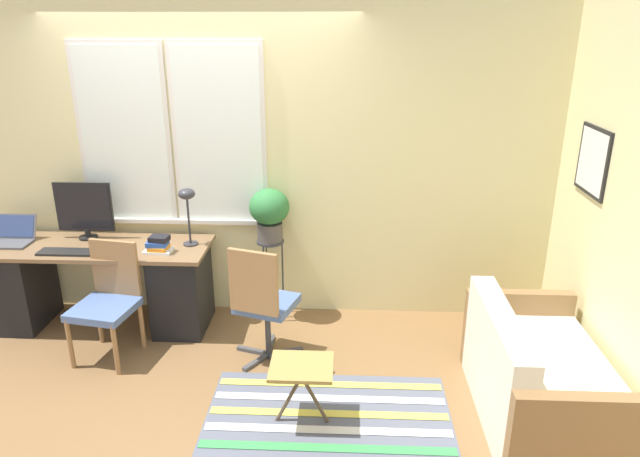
{
  "coord_description": "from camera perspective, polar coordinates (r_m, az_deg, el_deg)",
  "views": [
    {
      "loc": [
        1.14,
        -3.89,
        2.43
      ],
      "look_at": [
        0.95,
        0.15,
        0.96
      ],
      "focal_mm": 32.0,
      "sensor_mm": 36.0,
      "label": 1
    }
  ],
  "objects": [
    {
      "name": "wall_right_with_picture",
      "position": [
        4.41,
        26.02,
        3.76
      ],
      "size": [
        0.08,
        9.0,
        2.7
      ],
      "color": "beige",
      "rests_on": "ground_plane"
    },
    {
      "name": "desk_lamp",
      "position": [
        4.64,
        -13.15,
        2.74
      ],
      "size": [
        0.13,
        0.13,
        0.47
      ],
      "color": "#2D2D33",
      "rests_on": "desk"
    },
    {
      "name": "keyboard",
      "position": [
        4.89,
        -24.03,
        -2.16
      ],
      "size": [
        0.43,
        0.15,
        0.02
      ],
      "color": "black",
      "rests_on": "desk"
    },
    {
      "name": "monitor",
      "position": [
        5.08,
        -22.5,
        1.78
      ],
      "size": [
        0.47,
        0.15,
        0.48
      ],
      "color": "black",
      "rests_on": "desk"
    },
    {
      "name": "book_stack",
      "position": [
        4.64,
        -15.86,
        -1.6
      ],
      "size": [
        0.22,
        0.15,
        0.14
      ],
      "color": "white",
      "rests_on": "desk"
    },
    {
      "name": "office_chair_swivel",
      "position": [
        4.22,
        -5.76,
        -7.32
      ],
      "size": [
        0.53,
        0.54,
        0.95
      ],
      "rotation": [
        0.0,
        0.0,
        2.84
      ],
      "color": "#47474C",
      "rests_on": "ground_plane"
    },
    {
      "name": "desk_chair_wooden",
      "position": [
        4.61,
        -20.47,
        -6.62
      ],
      "size": [
        0.49,
        0.5,
        0.88
      ],
      "rotation": [
        0.0,
        0.0,
        -0.18
      ],
      "color": "olive",
      "rests_on": "ground_plane"
    },
    {
      "name": "laptop",
      "position": [
        5.3,
        -28.52,
        -0.79
      ],
      "size": [
        0.34,
        0.29,
        0.21
      ],
      "color": "#4C4C51",
      "rests_on": "desk"
    },
    {
      "name": "mouse",
      "position": [
        4.74,
        -20.86,
        -2.31
      ],
      "size": [
        0.04,
        0.07,
        0.03
      ],
      "color": "slate",
      "rests_on": "desk"
    },
    {
      "name": "floor_rug_striped",
      "position": [
        3.94,
        0.86,
        -18.04
      ],
      "size": [
        1.6,
        0.88,
        0.01
      ],
      "color": "#565B6B",
      "rests_on": "ground_plane"
    },
    {
      "name": "potted_plant",
      "position": [
        4.67,
        -5.09,
        1.74
      ],
      "size": [
        0.33,
        0.33,
        0.44
      ],
      "color": "#514C47",
      "rests_on": "plant_stand"
    },
    {
      "name": "couch_loveseat",
      "position": [
        4.02,
        20.89,
        -14.04
      ],
      "size": [
        0.76,
        1.31,
        0.74
      ],
      "rotation": [
        0.0,
        0.0,
        1.57
      ],
      "color": "white",
      "rests_on": "ground_plane"
    },
    {
      "name": "folding_stool",
      "position": [
        3.66,
        -1.86,
        -14.03
      ],
      "size": [
        0.39,
        0.34,
        0.43
      ],
      "color": "olive",
      "rests_on": "ground_plane"
    },
    {
      "name": "plant_stand",
      "position": [
        4.79,
        -4.95,
        -2.43
      ],
      "size": [
        0.23,
        0.23,
        0.72
      ],
      "color": "#333338",
      "rests_on": "ground_plane"
    },
    {
      "name": "ground_plane",
      "position": [
        4.73,
        -11.92,
        -11.39
      ],
      "size": [
        14.0,
        14.0,
        0.0
      ],
      "primitive_type": "plane",
      "color": "brown"
    },
    {
      "name": "desk",
      "position": [
        5.09,
        -21.18,
        -5.12
      ],
      "size": [
        1.85,
        0.61,
        0.72
      ],
      "color": "brown",
      "rests_on": "ground_plane"
    },
    {
      "name": "wall_back_with_window",
      "position": [
        4.85,
        -11.26,
        6.83
      ],
      "size": [
        9.0,
        0.12,
        2.7
      ],
      "color": "beige",
      "rests_on": "ground_plane"
    }
  ]
}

